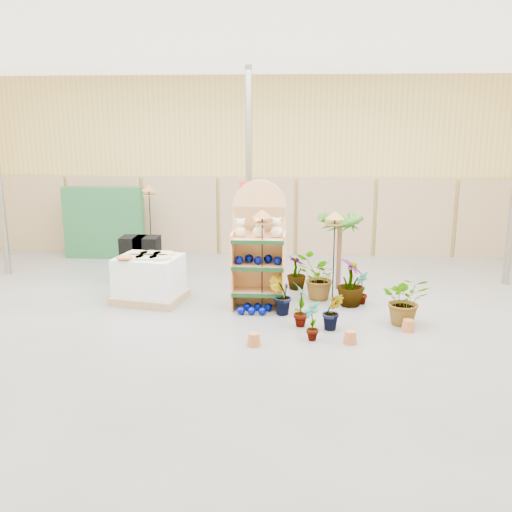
{
  "coord_description": "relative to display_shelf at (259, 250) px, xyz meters",
  "views": [
    {
      "loc": [
        1.04,
        -8.57,
        3.42
      ],
      "look_at": [
        0.3,
        1.5,
        1.0
      ],
      "focal_mm": 40.0,
      "sensor_mm": 36.0,
      "label": 1
    }
  ],
  "objects": [
    {
      "name": "room",
      "position": [
        -0.34,
        -0.76,
        1.14
      ],
      "size": [
        15.2,
        12.1,
        4.7
      ],
      "color": "slate",
      "rests_on": "ground"
    },
    {
      "name": "display_shelf",
      "position": [
        0.0,
        0.0,
        0.0
      ],
      "size": [
        0.99,
        0.63,
        2.36
      ],
      "rotation": [
        0.0,
        0.0,
        -0.01
      ],
      "color": "tan",
      "rests_on": "ground"
    },
    {
      "name": "teddy_bears",
      "position": [
        0.02,
        -0.11,
        0.41
      ],
      "size": [
        0.87,
        0.22,
        0.36
      ],
      "color": "beige",
      "rests_on": "display_shelf"
    },
    {
      "name": "gazing_balls_shelf",
      "position": [
        0.0,
        -0.15,
        -0.15
      ],
      "size": [
        0.87,
        0.3,
        0.16
      ],
      "color": "#000869",
      "rests_on": "display_shelf"
    },
    {
      "name": "gazing_balls_floor",
      "position": [
        -0.05,
        -0.44,
        -1.0
      ],
      "size": [
        0.63,
        0.39,
        0.15
      ],
      "color": "#000869",
      "rests_on": "ground"
    },
    {
      "name": "pallet_stack",
      "position": [
        -2.11,
        0.1,
        -0.63
      ],
      "size": [
        1.43,
        1.26,
        0.93
      ],
      "rotation": [
        0.0,
        0.0,
        -0.19
      ],
      "color": "#9C815E",
      "rests_on": "ground"
    },
    {
      "name": "charcoal_planters",
      "position": [
        -2.64,
        1.41,
        -0.58
      ],
      "size": [
        0.8,
        0.5,
        1.0
      ],
      "color": "black",
      "rests_on": "ground"
    },
    {
      "name": "trellis_stock",
      "position": [
        -4.14,
        3.53,
        -0.18
      ],
      "size": [
        2.0,
        0.3,
        1.8
      ],
      "primitive_type": "cube",
      "color": "#21572F",
      "rests_on": "ground"
    },
    {
      "name": "offer_sign",
      "position": [
        -0.24,
        1.31,
        0.49
      ],
      "size": [
        0.5,
        0.08,
        2.2
      ],
      "color": "gray",
      "rests_on": "ground"
    },
    {
      "name": "bird_table_front",
      "position": [
        0.08,
        -0.34,
        0.67
      ],
      "size": [
        0.34,
        0.34,
        1.89
      ],
      "color": "black",
      "rests_on": "ground"
    },
    {
      "name": "bird_table_right",
      "position": [
        1.38,
        0.02,
        0.61
      ],
      "size": [
        0.34,
        0.34,
        1.82
      ],
      "color": "black",
      "rests_on": "ground"
    },
    {
      "name": "bird_table_back",
      "position": [
        -2.76,
        2.79,
        0.74
      ],
      "size": [
        0.34,
        0.34,
        1.95
      ],
      "color": "black",
      "rests_on": "ground"
    },
    {
      "name": "palm",
      "position": [
        1.56,
        1.2,
        0.35
      ],
      "size": [
        0.7,
        0.7,
        1.67
      ],
      "color": "brown",
      "rests_on": "ground"
    },
    {
      "name": "potted_plant_0",
      "position": [
        0.79,
        -1.08,
        -0.68
      ],
      "size": [
        0.32,
        0.44,
        0.79
      ],
      "primitive_type": "imported",
      "rotation": [
        0.0,
        0.0,
        1.66
      ],
      "color": "#296117",
      "rests_on": "ground"
    },
    {
      "name": "potted_plant_1",
      "position": [
        0.42,
        -0.47,
        -0.71
      ],
      "size": [
        0.44,
        0.38,
        0.73
      ],
      "primitive_type": "imported",
      "rotation": [
        0.0,
        0.0,
        3.0
      ],
      "color": "#296117",
      "rests_on": "ground"
    },
    {
      "name": "potted_plant_3",
      "position": [
        1.72,
        0.12,
        -0.63
      ],
      "size": [
        0.53,
        0.53,
        0.9
      ],
      "primitive_type": "imported",
      "rotation": [
        0.0,
        0.0,
        1.51
      ],
      "color": "#296117",
      "rests_on": "ground"
    },
    {
      "name": "potted_plant_4",
      "position": [
        1.94,
        0.25,
        -0.76
      ],
      "size": [
        0.29,
        0.37,
        0.64
      ],
      "primitive_type": "imported",
      "rotation": [
        0.0,
        0.0,
        4.9
      ],
      "color": "#296117",
      "rests_on": "ground"
    },
    {
      "name": "potted_plant_5",
      "position": [
        0.39,
        0.39,
        -0.74
      ],
      "size": [
        0.32,
        0.39,
        0.67
      ],
      "primitive_type": "imported",
      "rotation": [
        0.0,
        0.0,
        4.79
      ],
      "color": "#296117",
      "rests_on": "ground"
    },
    {
      "name": "potted_plant_6",
      "position": [
        1.12,
        0.45,
        -0.63
      ],
      "size": [
        1.06,
        1.03,
        0.89
      ],
      "primitive_type": "imported",
      "rotation": [
        0.0,
        0.0,
        3.77
      ],
      "color": "#296117",
      "rests_on": "ground"
    },
    {
      "name": "potted_plant_8",
      "position": [
        0.96,
        -1.67,
        -0.76
      ],
      "size": [
        0.32,
        0.39,
        0.64
      ],
      "primitive_type": "imported",
      "rotation": [
        0.0,
        0.0,
        5.03
      ],
      "color": "#296117",
      "rests_on": "ground"
    },
    {
      "name": "potted_plant_9",
      "position": [
        1.31,
        -1.19,
        -0.76
      ],
      "size": [
        0.37,
        0.31,
        0.64
      ],
      "primitive_type": "imported",
      "rotation": [
        0.0,
        0.0,
        0.06
      ],
      "color": "#296117",
      "rests_on": "ground"
    },
    {
      "name": "potted_plant_10",
      "position": [
        2.56,
        -0.82,
        -0.64
      ],
      "size": [
        0.84,
        0.75,
        0.87
      ],
      "primitive_type": "imported",
      "rotation": [
        0.0,
        0.0,
        6.19
      ],
      "color": "#296117",
      "rests_on": "ground"
    },
    {
      "name": "potted_plant_11",
      "position": [
        0.7,
        1.13,
        -0.72
      ],
      "size": [
        0.56,
        0.56,
        0.71
      ],
      "primitive_type": "imported",
      "rotation": [
        0.0,
        0.0,
        2.33
      ],
      "color": "#296117",
      "rests_on": "ground"
    }
  ]
}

